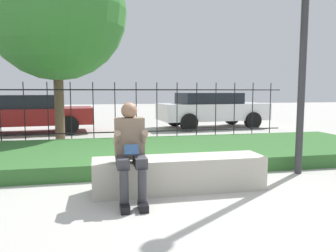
% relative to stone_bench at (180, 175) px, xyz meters
% --- Properties ---
extents(ground_plane, '(60.00, 60.00, 0.00)m').
position_rel_stone_bench_xyz_m(ground_plane, '(-0.13, 0.00, -0.22)').
color(ground_plane, '#B2AFA8').
extents(stone_bench, '(2.47, 0.57, 0.49)m').
position_rel_stone_bench_xyz_m(stone_bench, '(0.00, 0.00, 0.00)').
color(stone_bench, '#B7B2A3').
rests_on(stone_bench, ground_plane).
extents(person_seated_reader, '(0.42, 0.73, 1.29)m').
position_rel_stone_bench_xyz_m(person_seated_reader, '(-0.74, -0.32, 0.49)').
color(person_seated_reader, black).
rests_on(person_seated_reader, ground_plane).
extents(grass_berm, '(10.44, 3.08, 0.26)m').
position_rel_stone_bench_xyz_m(grass_berm, '(-0.13, 2.24, -0.09)').
color(grass_berm, '#33662D').
rests_on(grass_berm, ground_plane).
extents(iron_fence, '(8.44, 0.03, 1.66)m').
position_rel_stone_bench_xyz_m(iron_fence, '(-0.13, 4.26, 0.65)').
color(iron_fence, black).
rests_on(iron_fence, ground_plane).
extents(car_parked_left, '(4.34, 2.20, 1.29)m').
position_rel_stone_bench_xyz_m(car_parked_left, '(-3.48, 7.28, 0.48)').
color(car_parked_left, maroon).
rests_on(car_parked_left, ground_plane).
extents(car_parked_right, '(4.22, 2.13, 1.34)m').
position_rel_stone_bench_xyz_m(car_parked_right, '(3.16, 7.51, 0.51)').
color(car_parked_right, silver).
rests_on(car_parked_right, ground_plane).
extents(street_lamp, '(0.28, 0.28, 4.59)m').
position_rel_stone_bench_xyz_m(street_lamp, '(2.26, 0.50, 2.55)').
color(street_lamp, '#2D2D30').
rests_on(street_lamp, ground_plane).
extents(tree_behind_fence, '(3.90, 3.90, 5.62)m').
position_rel_stone_bench_xyz_m(tree_behind_fence, '(-2.21, 5.26, 3.44)').
color(tree_behind_fence, brown).
rests_on(tree_behind_fence, ground_plane).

